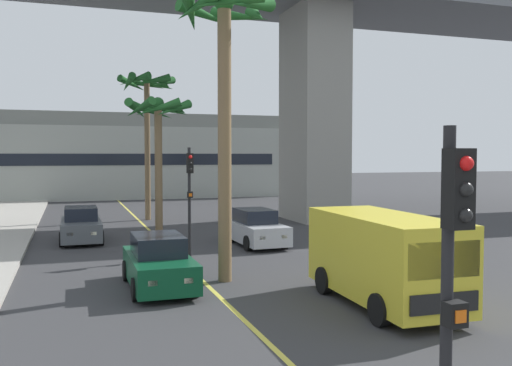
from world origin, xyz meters
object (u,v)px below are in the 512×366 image
object	(u,v)px
car_queue_front	(159,264)
traffic_light_median_near	(452,281)
car_queue_second	(81,226)
palm_tree_far_median	(225,55)
delivery_van	(383,256)
traffic_light_median_far	(190,186)
palm_tree_near_median	(158,123)
palm_tree_mid_median	(148,97)
car_queue_third	(256,229)

from	to	relation	value
car_queue_front	traffic_light_median_near	bearing A→B (deg)	-85.02
car_queue_second	traffic_light_median_near	world-z (taller)	traffic_light_median_near
traffic_light_median_near	palm_tree_far_median	bearing A→B (deg)	85.00
car_queue_second	delivery_van	world-z (taller)	delivery_van
traffic_light_median_far	palm_tree_near_median	size ratio (longest dim) A/B	0.62
traffic_light_median_near	palm_tree_mid_median	size ratio (longest dim) A/B	0.48
car_queue_third	car_queue_front	bearing A→B (deg)	-128.52
car_queue_third	traffic_light_median_far	bearing A→B (deg)	-150.13
car_queue_front	traffic_light_median_near	size ratio (longest dim) A/B	0.98
car_queue_front	traffic_light_median_far	xyz separation A→B (m)	(1.89, 4.61, 1.99)
car_queue_second	delivery_van	xyz separation A→B (m)	(7.24, -13.67, 0.57)
car_queue_third	delivery_van	size ratio (longest dim) A/B	0.78
car_queue_second	palm_tree_mid_median	bearing A→B (deg)	62.08
car_queue_third	traffic_light_median_far	world-z (taller)	traffic_light_median_far
palm_tree_mid_median	palm_tree_far_median	size ratio (longest dim) A/B	0.99
traffic_light_median_near	palm_tree_near_median	bearing A→B (deg)	88.17
car_queue_third	palm_tree_far_median	xyz separation A→B (m)	(-3.08, -6.28, 6.23)
car_queue_second	car_queue_front	bearing A→B (deg)	-78.60
traffic_light_median_near	car_queue_front	bearing A→B (deg)	94.98
traffic_light_median_near	palm_tree_near_median	xyz separation A→B (m)	(0.75, 23.49, 2.81)
traffic_light_median_far	palm_tree_near_median	world-z (taller)	palm_tree_near_median
car_queue_front	palm_tree_near_median	xyz separation A→B (m)	(1.78, 11.63, 4.80)
car_queue_second	palm_tree_far_median	distance (m)	12.23
car_queue_front	palm_tree_far_median	world-z (taller)	palm_tree_far_median
delivery_van	traffic_light_median_near	xyz separation A→B (m)	(-4.20, -8.10, 1.43)
car_queue_second	car_queue_third	bearing A→B (deg)	-25.47
traffic_light_median_near	traffic_light_median_far	xyz separation A→B (m)	(0.86, 16.47, 0.00)
car_queue_third	palm_tree_mid_median	size ratio (longest dim) A/B	0.47
car_queue_second	palm_tree_near_median	distance (m)	6.35
palm_tree_mid_median	palm_tree_far_median	distance (m)	17.32
palm_tree_near_median	car_queue_front	bearing A→B (deg)	-98.71
car_queue_third	delivery_van	world-z (taller)	delivery_van
delivery_van	palm_tree_far_median	xyz separation A→B (m)	(-3.15, 3.97, 5.66)
car_queue_second	delivery_van	distance (m)	15.48
car_queue_front	car_queue_third	world-z (taller)	same
palm_tree_near_median	palm_tree_mid_median	xyz separation A→B (m)	(0.25, 5.90, 1.86)
car_queue_third	palm_tree_mid_median	world-z (taller)	palm_tree_mid_median
car_queue_front	car_queue_second	xyz separation A→B (m)	(-2.00, 9.91, 0.00)
car_queue_second	palm_tree_mid_median	distance (m)	10.89
delivery_van	traffic_light_median_near	world-z (taller)	traffic_light_median_near
delivery_van	palm_tree_far_median	size ratio (longest dim) A/B	0.60
traffic_light_median_near	car_queue_third	bearing A→B (deg)	77.30
car_queue_second	delivery_van	bearing A→B (deg)	-62.10
car_queue_second	palm_tree_near_median	size ratio (longest dim) A/B	0.61
car_queue_front	palm_tree_mid_median	distance (m)	18.86
car_queue_third	palm_tree_mid_median	xyz separation A→B (m)	(-3.13, 11.03, 6.66)
traffic_light_median_far	palm_tree_far_median	xyz separation A→B (m)	(0.20, -4.40, 4.23)
car_queue_front	delivery_van	world-z (taller)	delivery_van
car_queue_front	palm_tree_far_median	distance (m)	6.57
car_queue_front	traffic_light_median_near	world-z (taller)	traffic_light_median_near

